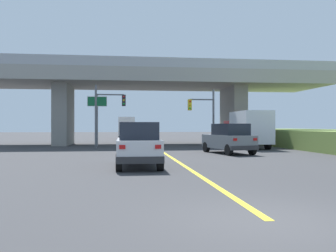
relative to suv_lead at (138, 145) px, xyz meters
name	(u,v)px	position (x,y,z in m)	size (l,w,h in m)	color
ground	(151,144)	(2.15, 20.61, -1.01)	(160.00, 160.00, 0.00)	#353538
overpass_bridge	(151,86)	(2.15, 20.61, 4.99)	(35.62, 9.02, 8.14)	gray
lane_divider_stripe	(173,159)	(2.15, 3.92, -1.01)	(0.20, 27.31, 0.01)	yellow
suv_lead	(138,145)	(0.00, 0.00, 0.00)	(1.94, 4.56, 2.02)	silver
suv_crossing	(229,139)	(6.42, 7.28, 0.00)	(2.77, 4.82, 2.02)	slate
box_truck	(248,129)	(9.75, 12.88, 0.60)	(2.33, 6.41, 3.08)	red
traffic_signal_nearside	(205,112)	(6.46, 14.71, 2.09)	(2.38, 0.36, 5.09)	#56595E
traffic_signal_farside	(106,109)	(-2.10, 14.41, 2.29)	(2.58, 0.36, 5.33)	#56595E
highway_sign	(97,108)	(-3.07, 17.69, 2.55)	(1.80, 0.17, 4.78)	slate
semi_truck_distant	(126,128)	(-0.19, 38.17, 0.66)	(2.33, 7.34, 3.19)	red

